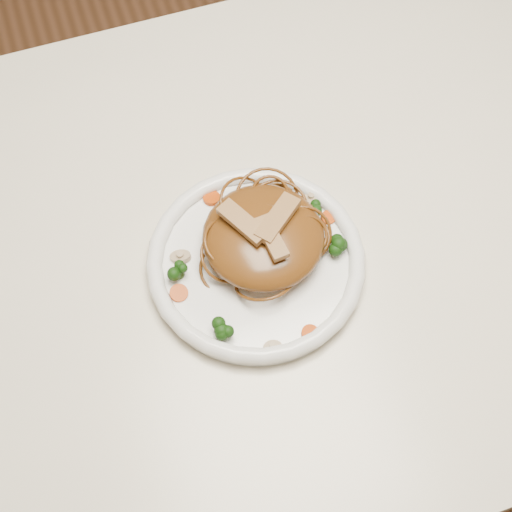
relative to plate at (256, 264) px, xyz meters
name	(u,v)px	position (x,y,z in m)	size (l,w,h in m)	color
ground	(287,396)	(0.09, 0.05, -0.76)	(4.00, 4.00, 0.00)	#58341E
table	(305,254)	(0.09, 0.05, -0.11)	(1.20, 0.80, 0.75)	beige
plate	(256,264)	(0.00, 0.00, 0.00)	(0.26, 0.26, 0.02)	white
noodle_mound	(263,237)	(0.01, 0.02, 0.03)	(0.15, 0.15, 0.05)	#5B3011
chicken_a	(277,219)	(0.03, 0.02, 0.07)	(0.07, 0.02, 0.01)	tan
chicken_b	(243,222)	(-0.01, 0.02, 0.07)	(0.07, 0.02, 0.01)	tan
chicken_c	(271,238)	(0.02, -0.01, 0.07)	(0.06, 0.02, 0.01)	tan
broccoli_0	(313,211)	(0.09, 0.04, 0.02)	(0.02, 0.02, 0.03)	#143B0C
broccoli_1	(178,270)	(-0.09, 0.01, 0.02)	(0.02, 0.02, 0.03)	#143B0C
broccoli_2	(222,330)	(-0.07, -0.08, 0.02)	(0.02, 0.02, 0.03)	#143B0C
broccoli_3	(337,245)	(0.10, -0.02, 0.02)	(0.03, 0.03, 0.03)	#143B0C
carrot_0	(270,198)	(0.05, 0.08, 0.01)	(0.02, 0.02, 0.01)	#CE3F07
carrot_1	(179,293)	(-0.10, -0.01, 0.01)	(0.02, 0.02, 0.01)	#CE3F07
carrot_2	(328,218)	(0.10, 0.03, 0.01)	(0.02, 0.02, 0.01)	#CE3F07
carrot_3	(212,198)	(-0.02, 0.10, 0.01)	(0.02, 0.02, 0.01)	#CE3F07
carrot_4	(310,333)	(0.03, -0.11, 0.01)	(0.02, 0.02, 0.01)	#CE3F07
mushroom_0	(272,347)	(-0.02, -0.11, 0.01)	(0.02, 0.02, 0.01)	beige
mushroom_1	(311,198)	(0.09, 0.06, 0.01)	(0.02, 0.02, 0.01)	beige
mushroom_2	(180,257)	(-0.09, 0.03, 0.01)	(0.03, 0.03, 0.01)	beige
mushroom_3	(280,185)	(0.06, 0.09, 0.01)	(0.02, 0.02, 0.01)	beige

